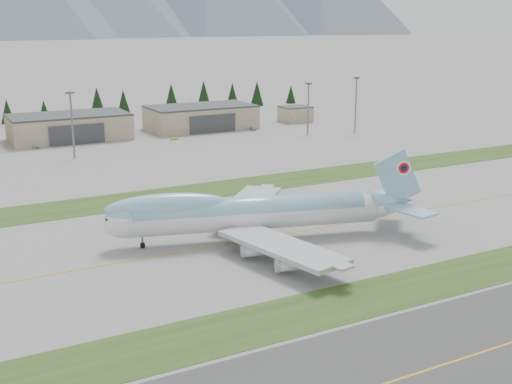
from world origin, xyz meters
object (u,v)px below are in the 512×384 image
hangar_right (201,117)px  service_vehicle_c (253,130)px  service_vehicle_b (174,140)px  boeing_747_freighter (251,213)px  hangar_center (70,127)px  service_vehicle_a (35,148)px

hangar_right → service_vehicle_c: bearing=-38.7°
hangar_right → service_vehicle_b: size_ratio=14.11×
boeing_747_freighter → service_vehicle_c: bearing=77.9°
hangar_center → service_vehicle_b: (38.43, -21.48, -5.39)m
service_vehicle_b → hangar_center: bearing=62.1°
hangar_center → service_vehicle_c: hangar_center is taller
hangar_center → service_vehicle_a: hangar_center is taller
hangar_right → service_vehicle_b: bearing=-135.1°
service_vehicle_a → service_vehicle_c: bearing=-32.3°
hangar_center → service_vehicle_a: bearing=-141.8°
hangar_right → hangar_center: bearing=180.0°
service_vehicle_b → service_vehicle_c: (40.67, 6.20, 0.00)m
hangar_right → service_vehicle_c: size_ratio=10.98×
hangar_center → service_vehicle_a: 21.88m
service_vehicle_a → service_vehicle_c: size_ratio=0.85×
boeing_747_freighter → service_vehicle_b: boeing_747_freighter is taller
hangar_right → service_vehicle_a: size_ratio=12.90×
hangar_center → hangar_right: bearing=0.0°
boeing_747_freighter → hangar_right: 159.07m
boeing_747_freighter → hangar_center: 150.29m
hangar_center → hangar_right: same height
boeing_747_freighter → service_vehicle_c: boeing_747_freighter is taller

